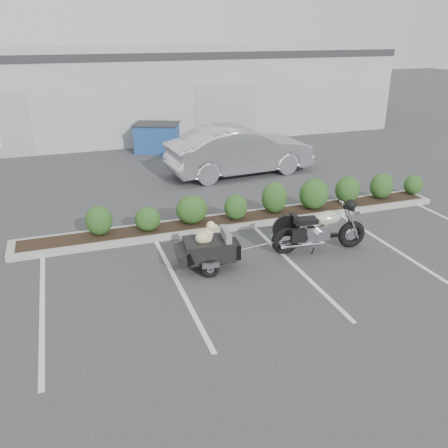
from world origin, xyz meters
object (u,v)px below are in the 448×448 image
object	(u,v)px
motorcycle	(320,230)
dumpster	(157,137)
sedan	(240,150)
pet_trailer	(208,248)

from	to	relation	value
motorcycle	dumpster	distance (m)	11.18
dumpster	motorcycle	bearing A→B (deg)	-58.86
dumpster	sedan	bearing A→B (deg)	-40.63
motorcycle	pet_trailer	bearing A→B (deg)	-173.73
sedan	dumpster	xyz separation A→B (m)	(-2.16, 4.34, -0.25)
sedan	dumpster	bearing A→B (deg)	21.54
dumpster	pet_trailer	bearing A→B (deg)	-73.20
sedan	motorcycle	bearing A→B (deg)	170.33
pet_trailer	dumpster	size ratio (longest dim) A/B	0.86
motorcycle	sedan	xyz separation A→B (m)	(0.56, 6.73, 0.33)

